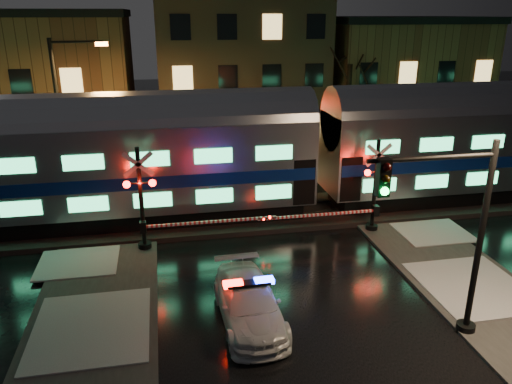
% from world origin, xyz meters
% --- Properties ---
extents(ground, '(120.00, 120.00, 0.00)m').
position_xyz_m(ground, '(0.00, 0.00, 0.00)').
color(ground, black).
rests_on(ground, ground).
extents(ballast, '(90.00, 4.20, 0.24)m').
position_xyz_m(ballast, '(0.00, 5.00, 0.12)').
color(ballast, black).
rests_on(ballast, ground).
extents(building_left, '(14.00, 10.00, 9.00)m').
position_xyz_m(building_left, '(-13.00, 22.00, 4.50)').
color(building_left, brown).
rests_on(building_left, ground).
extents(building_mid, '(12.00, 11.00, 11.50)m').
position_xyz_m(building_mid, '(2.00, 22.50, 5.75)').
color(building_mid, brown).
rests_on(building_mid, ground).
extents(building_right, '(12.00, 10.00, 8.50)m').
position_xyz_m(building_right, '(15.00, 22.00, 4.25)').
color(building_right, brown).
rests_on(building_right, ground).
extents(train, '(51.00, 3.12, 5.92)m').
position_xyz_m(train, '(3.20, 5.00, 3.38)').
color(train, black).
rests_on(train, ballast).
extents(police_car, '(1.96, 4.57, 1.47)m').
position_xyz_m(police_car, '(-1.64, -3.38, 0.66)').
color(police_car, silver).
rests_on(police_car, ground).
extents(crossing_signal_right, '(5.95, 0.66, 4.22)m').
position_xyz_m(crossing_signal_right, '(4.63, 2.31, 1.75)').
color(crossing_signal_right, black).
rests_on(crossing_signal_right, ground).
extents(crossing_signal_left, '(6.20, 0.67, 4.39)m').
position_xyz_m(crossing_signal_left, '(-4.62, 2.31, 1.82)').
color(crossing_signal_left, black).
rests_on(crossing_signal_left, ground).
extents(traffic_light, '(3.93, 0.70, 6.07)m').
position_xyz_m(traffic_light, '(3.82, -5.27, 3.23)').
color(traffic_light, black).
rests_on(traffic_light, ground).
extents(streetlight, '(2.73, 0.29, 8.17)m').
position_xyz_m(streetlight, '(-8.62, 9.00, 4.71)').
color(streetlight, black).
rests_on(streetlight, ground).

